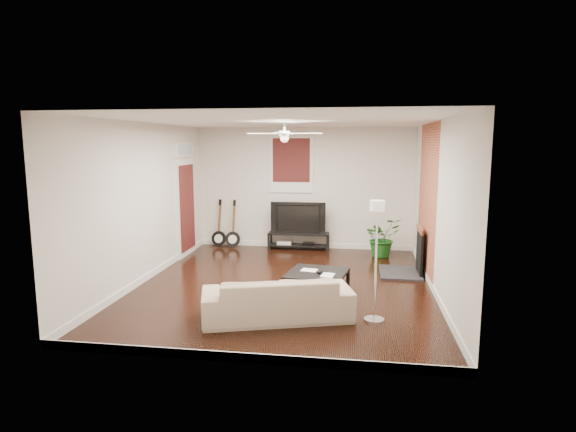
# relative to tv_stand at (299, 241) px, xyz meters

# --- Properties ---
(room) EXTENTS (5.01, 6.01, 2.81)m
(room) POSITION_rel_tv_stand_xyz_m (0.10, -2.78, 1.20)
(room) COLOR black
(room) RESTS_ON ground
(brick_accent) EXTENTS (0.02, 2.20, 2.80)m
(brick_accent) POSITION_rel_tv_stand_xyz_m (2.59, -1.78, 1.20)
(brick_accent) COLOR #A45535
(brick_accent) RESTS_ON floor
(fireplace) EXTENTS (0.80, 1.10, 0.92)m
(fireplace) POSITION_rel_tv_stand_xyz_m (2.30, -1.78, 0.26)
(fireplace) COLOR black
(fireplace) RESTS_ON floor
(window_back) EXTENTS (1.00, 0.06, 1.30)m
(window_back) POSITION_rel_tv_stand_xyz_m (-0.20, 0.19, 1.75)
(window_back) COLOR #38100F
(window_back) RESTS_ON wall_back
(door_left) EXTENTS (0.08, 1.00, 2.50)m
(door_left) POSITION_rel_tv_stand_xyz_m (-2.36, -0.88, 1.05)
(door_left) COLOR white
(door_left) RESTS_ON wall_left
(tv_stand) EXTENTS (1.40, 0.37, 0.39)m
(tv_stand) POSITION_rel_tv_stand_xyz_m (0.00, 0.00, 0.00)
(tv_stand) COLOR black
(tv_stand) RESTS_ON floor
(tv) EXTENTS (1.26, 0.16, 0.72)m
(tv) POSITION_rel_tv_stand_xyz_m (0.00, 0.02, 0.56)
(tv) COLOR black
(tv) RESTS_ON tv_stand
(coffee_table) EXTENTS (1.05, 1.05, 0.38)m
(coffee_table) POSITION_rel_tv_stand_xyz_m (0.71, -3.27, -0.01)
(coffee_table) COLOR black
(coffee_table) RESTS_ON floor
(sofa) EXTENTS (2.22, 1.38, 0.61)m
(sofa) POSITION_rel_tv_stand_xyz_m (0.24, -4.37, 0.11)
(sofa) COLOR tan
(sofa) RESTS_ON floor
(floor_lamp) EXTENTS (0.35, 0.35, 1.70)m
(floor_lamp) POSITION_rel_tv_stand_xyz_m (1.59, -4.27, 0.65)
(floor_lamp) COLOR silver
(floor_lamp) RESTS_ON floor
(potted_plant) EXTENTS (1.01, 0.97, 0.86)m
(potted_plant) POSITION_rel_tv_stand_xyz_m (1.87, -0.45, 0.23)
(potted_plant) COLOR #175217
(potted_plant) RESTS_ON floor
(guitar_left) EXTENTS (0.38, 0.29, 1.14)m
(guitar_left) POSITION_rel_tv_stand_xyz_m (-1.90, -0.03, 0.37)
(guitar_left) COLOR black
(guitar_left) RESTS_ON floor
(guitar_right) EXTENTS (0.35, 0.25, 1.14)m
(guitar_right) POSITION_rel_tv_stand_xyz_m (-1.55, -0.06, 0.37)
(guitar_right) COLOR black
(guitar_right) RESTS_ON floor
(ceiling_fan) EXTENTS (1.24, 1.24, 0.32)m
(ceiling_fan) POSITION_rel_tv_stand_xyz_m (0.10, -2.78, 2.40)
(ceiling_fan) COLOR white
(ceiling_fan) RESTS_ON ceiling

